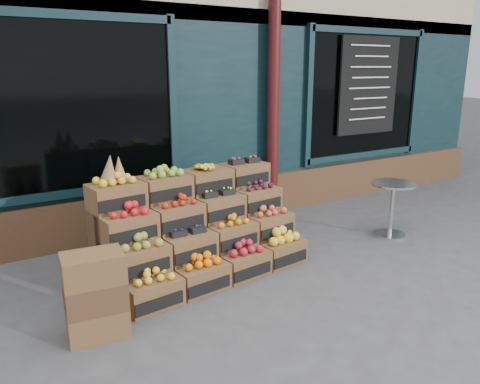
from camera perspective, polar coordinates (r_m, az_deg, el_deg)
ground at (r=5.12m, az=6.12°, el=-10.68°), size 60.00×60.00×0.00m
shop_facade at (r=9.20m, az=-13.96°, el=15.76°), size 12.00×6.24×4.80m
crate_display at (r=5.24m, az=-5.12°, el=-4.98°), size 2.31×1.31×1.38m
spare_crates at (r=4.17m, az=-17.20°, el=-11.93°), size 0.53×0.39×0.74m
bistro_table at (r=6.55m, az=18.05°, el=-1.28°), size 0.58×0.58×0.74m
shopkeeper at (r=6.72m, az=-17.88°, el=3.84°), size 0.85×0.73×1.99m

